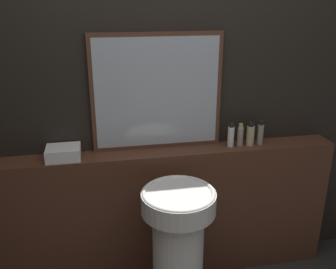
{
  "coord_description": "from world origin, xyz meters",
  "views": [
    {
      "loc": [
        -0.38,
        -0.82,
        1.82
      ],
      "look_at": [
        0.0,
        1.2,
        1.05
      ],
      "focal_mm": 40.0,
      "sensor_mm": 36.0,
      "label": 1
    }
  ],
  "objects_px": {
    "towel_stack": "(63,153)",
    "shampoo_bottle": "(231,136)",
    "lotion_bottle": "(250,134)",
    "pedestal_sink": "(179,249)",
    "conditioner_bottle": "(240,136)",
    "body_wash_bottle": "(260,133)",
    "mirror": "(157,93)"
  },
  "relations": [
    {
      "from": "mirror",
      "to": "lotion_bottle",
      "type": "relative_size",
      "value": 5.16
    },
    {
      "from": "towel_stack",
      "to": "shampoo_bottle",
      "type": "height_order",
      "value": "shampoo_bottle"
    },
    {
      "from": "towel_stack",
      "to": "lotion_bottle",
      "type": "bearing_deg",
      "value": 0.0
    },
    {
      "from": "shampoo_bottle",
      "to": "pedestal_sink",
      "type": "bearing_deg",
      "value": -135.98
    },
    {
      "from": "shampoo_bottle",
      "to": "lotion_bottle",
      "type": "bearing_deg",
      "value": 0.0
    },
    {
      "from": "pedestal_sink",
      "to": "shampoo_bottle",
      "type": "height_order",
      "value": "shampoo_bottle"
    },
    {
      "from": "shampoo_bottle",
      "to": "lotion_bottle",
      "type": "distance_m",
      "value": 0.13
    },
    {
      "from": "lotion_bottle",
      "to": "body_wash_bottle",
      "type": "xyz_separation_m",
      "value": [
        0.07,
        0.0,
        0.0
      ]
    },
    {
      "from": "towel_stack",
      "to": "lotion_bottle",
      "type": "height_order",
      "value": "lotion_bottle"
    },
    {
      "from": "pedestal_sink",
      "to": "body_wash_bottle",
      "type": "distance_m",
      "value": 0.9
    },
    {
      "from": "towel_stack",
      "to": "conditioner_bottle",
      "type": "bearing_deg",
      "value": 0.0
    },
    {
      "from": "conditioner_bottle",
      "to": "body_wash_bottle",
      "type": "height_order",
      "value": "body_wash_bottle"
    },
    {
      "from": "pedestal_sink",
      "to": "conditioner_bottle",
      "type": "xyz_separation_m",
      "value": [
        0.49,
        0.41,
        0.5
      ]
    },
    {
      "from": "shampoo_bottle",
      "to": "conditioner_bottle",
      "type": "distance_m",
      "value": 0.06
    },
    {
      "from": "towel_stack",
      "to": "shampoo_bottle",
      "type": "relative_size",
      "value": 1.24
    },
    {
      "from": "towel_stack",
      "to": "conditioner_bottle",
      "type": "distance_m",
      "value": 1.1
    },
    {
      "from": "towel_stack",
      "to": "conditioner_bottle",
      "type": "height_order",
      "value": "conditioner_bottle"
    },
    {
      "from": "pedestal_sink",
      "to": "lotion_bottle",
      "type": "bearing_deg",
      "value": 36.41
    },
    {
      "from": "mirror",
      "to": "towel_stack",
      "type": "height_order",
      "value": "mirror"
    },
    {
      "from": "mirror",
      "to": "shampoo_bottle",
      "type": "xyz_separation_m",
      "value": [
        0.46,
        -0.07,
        -0.28
      ]
    },
    {
      "from": "mirror",
      "to": "lotion_bottle",
      "type": "xyz_separation_m",
      "value": [
        0.59,
        -0.07,
        -0.29
      ]
    },
    {
      "from": "mirror",
      "to": "towel_stack",
      "type": "bearing_deg",
      "value": -172.87
    },
    {
      "from": "conditioner_bottle",
      "to": "lotion_bottle",
      "type": "height_order",
      "value": "lotion_bottle"
    },
    {
      "from": "shampoo_bottle",
      "to": "conditioner_bottle",
      "type": "height_order",
      "value": "shampoo_bottle"
    },
    {
      "from": "pedestal_sink",
      "to": "shampoo_bottle",
      "type": "distance_m",
      "value": 0.78
    },
    {
      "from": "shampoo_bottle",
      "to": "body_wash_bottle",
      "type": "distance_m",
      "value": 0.2
    },
    {
      "from": "pedestal_sink",
      "to": "towel_stack",
      "type": "bearing_deg",
      "value": 146.16
    },
    {
      "from": "pedestal_sink",
      "to": "conditioner_bottle",
      "type": "distance_m",
      "value": 0.81
    },
    {
      "from": "body_wash_bottle",
      "to": "shampoo_bottle",
      "type": "bearing_deg",
      "value": 180.0
    },
    {
      "from": "pedestal_sink",
      "to": "conditioner_bottle",
      "type": "height_order",
      "value": "conditioner_bottle"
    },
    {
      "from": "towel_stack",
      "to": "body_wash_bottle",
      "type": "height_order",
      "value": "body_wash_bottle"
    },
    {
      "from": "towel_stack",
      "to": "mirror",
      "type": "bearing_deg",
      "value": 7.13
    }
  ]
}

